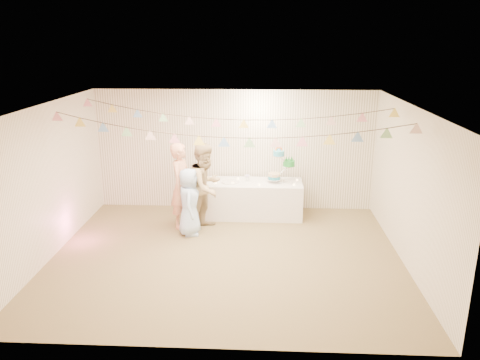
{
  "coord_description": "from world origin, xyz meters",
  "views": [
    {
      "loc": [
        0.61,
        -7.33,
        3.64
      ],
      "look_at": [
        0.2,
        0.8,
        1.15
      ],
      "focal_mm": 35.0,
      "sensor_mm": 36.0,
      "label": 1
    }
  ],
  "objects_px": {
    "table": "(254,199)",
    "person_adult_a": "(182,186)",
    "person_adult_b": "(206,187)",
    "person_child": "(189,202)",
    "cake_stand": "(281,166)"
  },
  "relations": [
    {
      "from": "table",
      "to": "cake_stand",
      "type": "height_order",
      "value": "cake_stand"
    },
    {
      "from": "table",
      "to": "person_adult_a",
      "type": "height_order",
      "value": "person_adult_a"
    },
    {
      "from": "cake_stand",
      "to": "person_adult_a",
      "type": "relative_size",
      "value": 0.41
    },
    {
      "from": "person_adult_a",
      "to": "person_child",
      "type": "height_order",
      "value": "person_adult_a"
    },
    {
      "from": "person_adult_b",
      "to": "person_adult_a",
      "type": "bearing_deg",
      "value": 108.48
    },
    {
      "from": "table",
      "to": "person_adult_a",
      "type": "xyz_separation_m",
      "value": [
        -1.41,
        -0.65,
        0.48
      ]
    },
    {
      "from": "cake_stand",
      "to": "person_child",
      "type": "xyz_separation_m",
      "value": [
        -1.76,
        -1.08,
        -0.44
      ]
    },
    {
      "from": "cake_stand",
      "to": "person_adult_a",
      "type": "distance_m",
      "value": 2.1
    },
    {
      "from": "table",
      "to": "person_child",
      "type": "distance_m",
      "value": 1.62
    },
    {
      "from": "table",
      "to": "person_adult_b",
      "type": "xyz_separation_m",
      "value": [
        -0.93,
        -0.74,
        0.49
      ]
    },
    {
      "from": "person_adult_b",
      "to": "person_child",
      "type": "height_order",
      "value": "person_adult_b"
    },
    {
      "from": "person_adult_a",
      "to": "person_adult_b",
      "type": "height_order",
      "value": "person_adult_b"
    },
    {
      "from": "person_child",
      "to": "table",
      "type": "bearing_deg",
      "value": -54.58
    },
    {
      "from": "table",
      "to": "person_adult_b",
      "type": "height_order",
      "value": "person_adult_b"
    },
    {
      "from": "cake_stand",
      "to": "table",
      "type": "bearing_deg",
      "value": -174.81
    }
  ]
}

